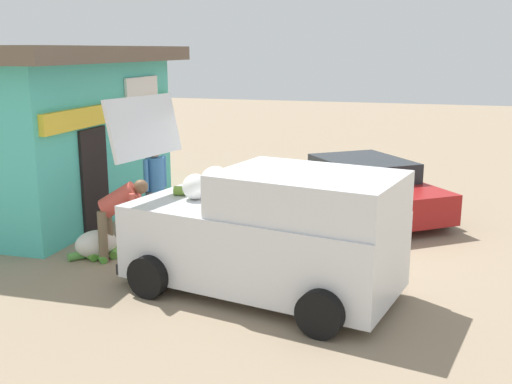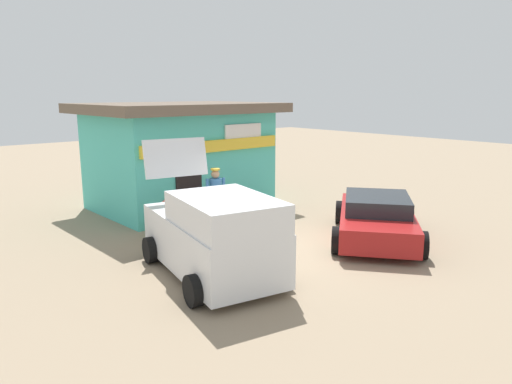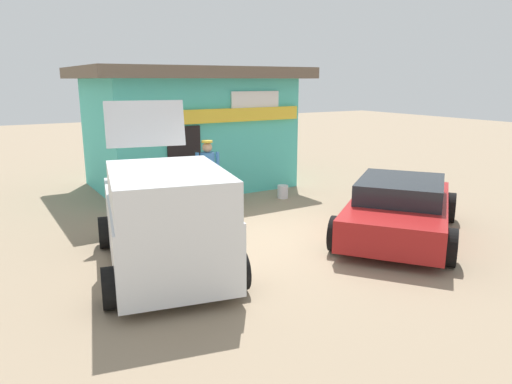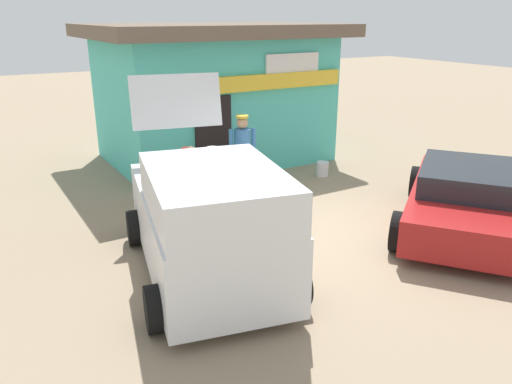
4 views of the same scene
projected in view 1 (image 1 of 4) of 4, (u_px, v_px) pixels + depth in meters
name	position (u px, v px, depth m)	size (l,w,h in m)	color
ground_plane	(279.00, 236.00, 11.48)	(60.00, 60.00, 0.00)	gray
storefront_bar	(35.00, 129.00, 12.82)	(6.28, 4.75, 3.50)	#4CC6B7
delivery_van	(270.00, 232.00, 8.63)	(2.70, 4.33, 2.75)	silver
parked_sedan	(362.00, 187.00, 12.98)	(4.40, 4.00, 1.19)	maroon
vendor_standing	(155.00, 182.00, 11.34)	(0.55, 0.43, 1.77)	#4C4C51
customer_bending	(119.00, 209.00, 10.04)	(0.65, 0.85, 1.37)	#726047
unloaded_banana_pile	(96.00, 245.00, 10.30)	(0.88, 0.88, 0.46)	silver
paint_bucket	(190.00, 196.00, 13.84)	(0.29, 0.29, 0.36)	silver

